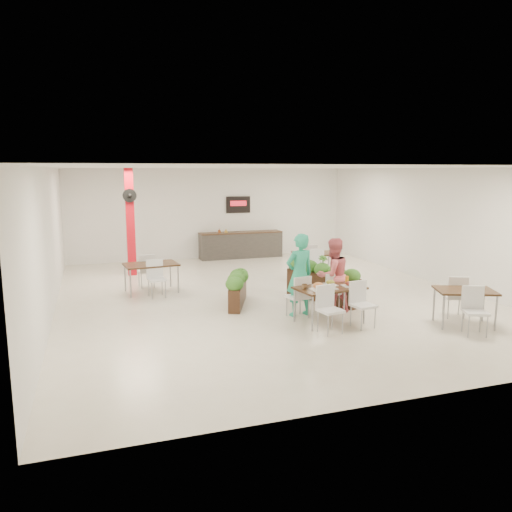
% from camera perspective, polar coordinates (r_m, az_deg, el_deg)
% --- Properties ---
extents(ground, '(12.00, 12.00, 0.00)m').
position_cam_1_polar(ground, '(12.57, 1.32, -4.65)').
color(ground, beige).
rests_on(ground, ground).
extents(room_shell, '(10.10, 12.10, 3.22)m').
position_cam_1_polar(room_shell, '(12.23, 1.36, 4.50)').
color(room_shell, white).
rests_on(room_shell, ground).
extents(red_column, '(0.40, 0.41, 3.20)m').
position_cam_1_polar(red_column, '(15.36, -14.19, 3.92)').
color(red_column, red).
rests_on(red_column, ground).
extents(service_counter, '(3.00, 0.64, 2.20)m').
position_cam_1_polar(service_counter, '(18.06, -1.75, 1.36)').
color(service_counter, '#2E2B29').
rests_on(service_counter, ground).
extents(main_table, '(1.50, 1.78, 0.92)m').
position_cam_1_polar(main_table, '(10.45, 8.38, -4.15)').
color(main_table, black).
rests_on(main_table, ground).
extents(diner_man, '(0.71, 0.53, 1.80)m').
position_cam_1_polar(diner_man, '(10.80, 5.00, -2.17)').
color(diner_man, '#27AB84').
rests_on(diner_man, ground).
extents(diner_woman, '(0.90, 0.75, 1.67)m').
position_cam_1_polar(diner_woman, '(11.16, 8.77, -2.22)').
color(diner_woman, '#E86771').
rests_on(diner_woman, ground).
extents(planter_left, '(0.90, 1.60, 0.88)m').
position_cam_1_polar(planter_left, '(11.72, -2.11, -3.29)').
color(planter_left, black).
rests_on(planter_left, ground).
extents(planter_right, '(1.14, 2.00, 1.12)m').
position_cam_1_polar(planter_right, '(12.14, 7.58, -2.75)').
color(planter_right, black).
rests_on(planter_right, ground).
extents(side_table_a, '(1.42, 1.66, 0.92)m').
position_cam_1_polar(side_table_a, '(13.18, -11.91, -1.33)').
color(side_table_a, black).
rests_on(side_table_a, ground).
extents(side_table_b, '(1.36, 1.67, 0.92)m').
position_cam_1_polar(side_table_b, '(14.72, 6.59, -0.07)').
color(side_table_b, black).
rests_on(side_table_b, ground).
extents(side_table_c, '(1.33, 1.66, 0.92)m').
position_cam_1_polar(side_table_c, '(10.98, 22.76, -4.23)').
color(side_table_c, black).
rests_on(side_table_c, ground).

